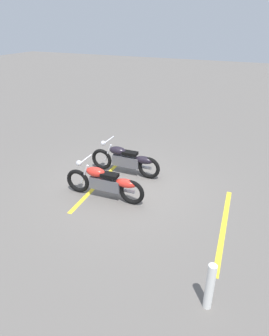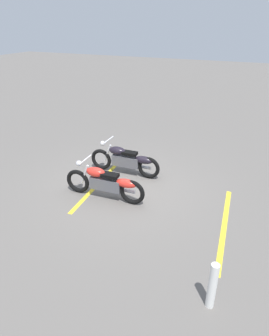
{
  "view_description": "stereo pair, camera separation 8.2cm",
  "coord_description": "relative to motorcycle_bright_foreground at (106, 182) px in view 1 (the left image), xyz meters",
  "views": [
    {
      "loc": [
        3.3,
        -6.46,
        4.21
      ],
      "look_at": [
        0.35,
        0.0,
        0.65
      ],
      "focal_mm": 31.74,
      "sensor_mm": 36.0,
      "label": 1
    },
    {
      "loc": [
        3.23,
        -6.49,
        4.21
      ],
      "look_at": [
        0.35,
        0.0,
        0.65
      ],
      "focal_mm": 31.74,
      "sensor_mm": 36.0,
      "label": 2
    }
  ],
  "objects": [
    {
      "name": "motorcycle_bright_foreground",
      "position": [
        0.0,
        0.0,
        0.0
      ],
      "size": [
        2.23,
        0.62,
        1.04
      ],
      "rotation": [
        0.0,
        0.0,
        3.19
      ],
      "color": "black",
      "rests_on": "ground"
    },
    {
      "name": "bollard_post",
      "position": [
        3.13,
        -2.21,
        -0.02
      ],
      "size": [
        0.14,
        0.14,
        0.89
      ],
      "primitive_type": "cylinder",
      "color": "white",
      "rests_on": "ground"
    },
    {
      "name": "parking_stripe_near",
      "position": [
        -0.59,
        0.59,
        -0.46
      ],
      "size": [
        0.36,
        3.2,
        0.01
      ],
      "primitive_type": "cube",
      "rotation": [
        0.0,
        0.0,
        1.65
      ],
      "color": "yellow",
      "rests_on": "ground"
    },
    {
      "name": "motorcycle_dark_foreground",
      "position": [
        -0.12,
        1.46,
        0.0
      ],
      "size": [
        2.23,
        0.62,
        1.04
      ],
      "rotation": [
        0.0,
        0.0,
        3.17
      ],
      "color": "black",
      "rests_on": "ground"
    },
    {
      "name": "ground_plane",
      "position": [
        0.14,
        0.72,
        -0.46
      ],
      "size": [
        60.0,
        60.0,
        0.0
      ],
      "primitive_type": "plane",
      "color": "#66605B"
    },
    {
      "name": "parking_stripe_mid",
      "position": [
        3.02,
        0.04,
        -0.46
      ],
      "size": [
        0.36,
        3.2,
        0.01
      ],
      "primitive_type": "cube",
      "rotation": [
        0.0,
        0.0,
        1.65
      ],
      "color": "yellow",
      "rests_on": "ground"
    }
  ]
}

